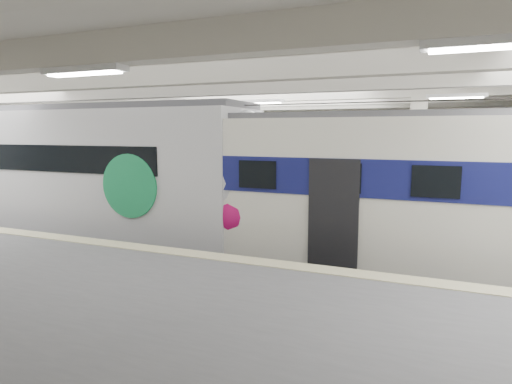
% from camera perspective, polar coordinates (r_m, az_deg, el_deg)
% --- Properties ---
extents(station_hall, '(36.00, 24.00, 5.75)m').
position_cam_1_polar(station_hall, '(11.32, -6.35, 4.50)').
color(station_hall, black).
rests_on(station_hall, ground).
extents(modern_emu, '(15.13, 3.12, 4.82)m').
position_cam_1_polar(modern_emu, '(15.84, -20.09, 1.88)').
color(modern_emu, silver).
rests_on(modern_emu, ground).
extents(older_rer, '(13.46, 2.97, 4.44)m').
position_cam_1_polar(older_rer, '(11.85, 27.65, -0.68)').
color(older_rer, white).
rests_on(older_rer, ground).
extents(far_train, '(14.01, 3.30, 4.45)m').
position_cam_1_polar(far_train, '(21.83, -15.85, 3.46)').
color(far_train, silver).
rests_on(far_train, ground).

